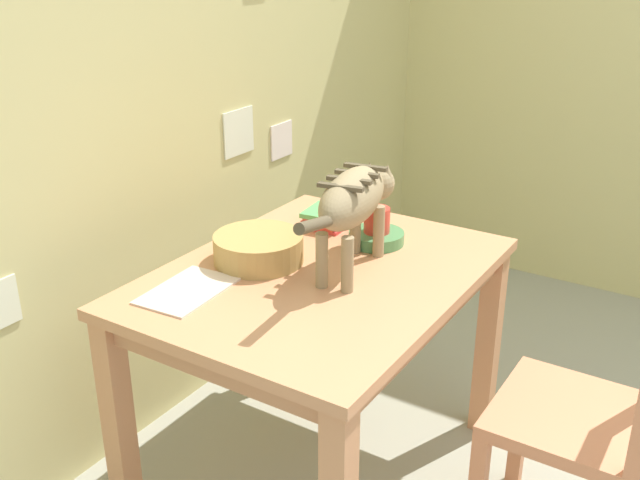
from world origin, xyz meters
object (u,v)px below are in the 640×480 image
(coffee_mug, at_px, (377,220))
(magazine, at_px, (188,291))
(saucer_bowl, at_px, (376,237))
(wicker_basket, at_px, (258,248))
(dining_table, at_px, (320,299))
(wooden_chair_near, at_px, (589,417))
(cat, at_px, (355,199))
(book_stack, at_px, (328,218))

(coffee_mug, height_order, magazine, coffee_mug)
(saucer_bowl, distance_m, coffee_mug, 0.06)
(coffee_mug, distance_m, wicker_basket, 0.41)
(saucer_bowl, xyz_separation_m, wicker_basket, (-0.33, 0.24, 0.03))
(dining_table, height_order, wicker_basket, wicker_basket)
(coffee_mug, height_order, wooden_chair_near, wooden_chair_near)
(wooden_chair_near, bearing_deg, coffee_mug, 76.28)
(saucer_bowl, distance_m, wooden_chair_near, 0.84)
(dining_table, bearing_deg, magazine, 142.85)
(cat, relative_size, book_stack, 3.86)
(cat, distance_m, wicker_basket, 0.34)
(magazine, height_order, wicker_basket, wicker_basket)
(cat, relative_size, wooden_chair_near, 0.70)
(saucer_bowl, relative_size, coffee_mug, 1.44)
(cat, bearing_deg, book_stack, 125.09)
(cat, height_order, coffee_mug, cat)
(book_stack, relative_size, wicker_basket, 0.61)
(dining_table, xyz_separation_m, saucer_bowl, (0.28, -0.04, 0.12))
(cat, xyz_separation_m, wooden_chair_near, (0.02, -0.73, -0.50))
(wooden_chair_near, bearing_deg, dining_table, 96.87)
(saucer_bowl, xyz_separation_m, wooden_chair_near, (-0.18, -0.77, -0.30))
(saucer_bowl, bearing_deg, cat, -170.66)
(dining_table, bearing_deg, book_stack, 27.77)
(coffee_mug, bearing_deg, cat, -170.82)
(magazine, bearing_deg, coffee_mug, -28.85)
(cat, xyz_separation_m, saucer_bowl, (0.21, 0.03, -0.20))
(coffee_mug, xyz_separation_m, wooden_chair_near, (-0.19, -0.77, -0.36))
(wicker_basket, bearing_deg, wooden_chair_near, -81.84)
(dining_table, distance_m, saucer_bowl, 0.31)
(saucer_bowl, distance_m, wicker_basket, 0.40)
(cat, height_order, wooden_chair_near, cat)
(coffee_mug, distance_m, wooden_chair_near, 0.87)
(dining_table, relative_size, wicker_basket, 4.05)
(book_stack, bearing_deg, coffee_mug, -101.21)
(wicker_basket, xyz_separation_m, wooden_chair_near, (0.14, -1.00, -0.32))
(saucer_bowl, bearing_deg, coffee_mug, 0.00)
(dining_table, relative_size, saucer_bowl, 6.14)
(dining_table, height_order, cat, cat)
(cat, height_order, saucer_bowl, cat)
(book_stack, xyz_separation_m, wicker_basket, (-0.37, 0.02, 0.01))
(dining_table, height_order, saucer_bowl, saucer_bowl)
(cat, bearing_deg, magazine, -138.18)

